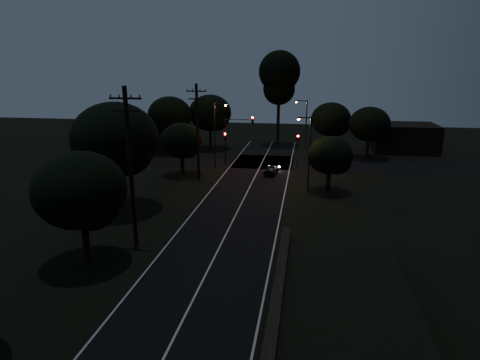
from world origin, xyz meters
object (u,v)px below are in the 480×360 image
(utility_pole_mid, at_px, (130,166))
(streetlight_a, at_px, (216,131))
(streetlight_b, at_px, (305,126))
(signal_left, at_px, (225,142))
(utility_pole_far, at_px, (198,131))
(signal_mast, at_px, (238,131))
(streetlight_c, at_px, (308,149))
(signal_right, at_px, (298,145))
(tall_pine, at_px, (279,77))
(car, at_px, (271,170))

(utility_pole_mid, bearing_deg, streetlight_a, 88.27)
(streetlight_a, xyz_separation_m, streetlight_b, (10.61, 6.00, 0.00))
(signal_left, relative_size, streetlight_b, 0.51)
(utility_pole_far, distance_m, signal_mast, 8.64)
(utility_pole_mid, height_order, streetlight_c, utility_pole_mid)
(utility_pole_far, bearing_deg, signal_right, 37.00)
(utility_pole_mid, xyz_separation_m, signal_right, (10.60, 24.99, -2.90))
(utility_pole_far, height_order, signal_mast, utility_pole_far)
(signal_right, bearing_deg, signal_mast, 179.97)
(utility_pole_far, height_order, streetlight_c, utility_pole_far)
(signal_right, bearing_deg, streetlight_b, 80.00)
(utility_pole_far, xyz_separation_m, streetlight_a, (0.69, 6.00, -0.85))
(utility_pole_far, bearing_deg, signal_mast, 68.89)
(signal_left, bearing_deg, utility_pole_mid, -93.21)
(tall_pine, xyz_separation_m, signal_mast, (-3.91, -15.01, -6.25))
(signal_mast, bearing_deg, tall_pine, 75.38)
(utility_pole_mid, distance_m, signal_left, 25.19)
(streetlight_a, bearing_deg, streetlight_c, -35.69)
(signal_left, xyz_separation_m, streetlight_b, (9.91, 4.01, 1.80))
(utility_pole_mid, height_order, streetlight_a, utility_pole_mid)
(utility_pole_mid, height_order, signal_left, utility_pole_mid)
(signal_right, relative_size, signal_mast, 0.66)
(tall_pine, xyz_separation_m, streetlight_a, (-6.31, -17.00, -5.96))
(signal_mast, xyz_separation_m, streetlight_a, (-2.39, -1.99, 0.30))
(car, bearing_deg, signal_right, -117.19)
(utility_pole_mid, bearing_deg, utility_pole_far, 90.00)
(tall_pine, distance_m, streetlight_c, 26.22)
(car, bearing_deg, tall_pine, -80.72)
(signal_right, xyz_separation_m, car, (-2.85, -4.19, -2.27))
(streetlight_a, relative_size, streetlight_c, 1.07)
(utility_pole_far, bearing_deg, utility_pole_mid, -90.00)
(tall_pine, xyz_separation_m, streetlight_b, (4.31, -11.00, -5.96))
(car, bearing_deg, streetlight_c, 132.21)
(signal_right, height_order, car, signal_right)
(tall_pine, distance_m, streetlight_a, 19.09)
(signal_right, bearing_deg, utility_pole_mid, -112.99)
(utility_pole_mid, xyz_separation_m, streetlight_b, (11.31, 29.00, -1.10))
(utility_pole_far, distance_m, car, 9.93)
(utility_pole_mid, bearing_deg, signal_right, 67.01)
(signal_mast, relative_size, car, 1.88)
(signal_mast, xyz_separation_m, streetlight_b, (8.22, 4.01, 0.30))
(signal_mast, distance_m, car, 7.32)
(streetlight_c, bearing_deg, utility_pole_far, 170.40)
(utility_pole_mid, distance_m, streetlight_b, 31.15)
(signal_right, height_order, streetlight_a, streetlight_a)
(tall_pine, bearing_deg, streetlight_b, -68.62)
(signal_mast, xyz_separation_m, car, (4.66, -4.20, -3.77))
(signal_left, relative_size, signal_mast, 0.66)
(signal_right, height_order, signal_mast, signal_mast)
(streetlight_a, bearing_deg, tall_pine, 69.64)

